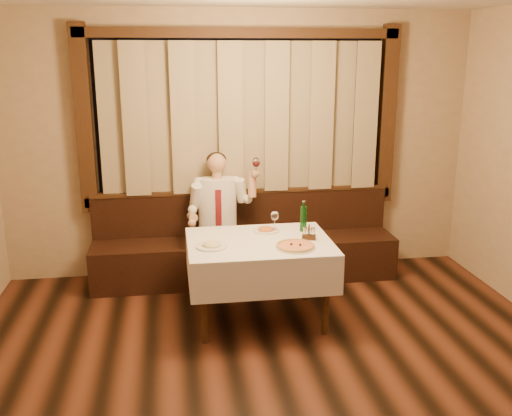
{
  "coord_description": "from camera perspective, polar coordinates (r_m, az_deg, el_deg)",
  "views": [
    {
      "loc": [
        -0.74,
        -3.02,
        2.37
      ],
      "look_at": [
        0.0,
        1.9,
        1.0
      ],
      "focal_mm": 40.0,
      "sensor_mm": 36.0,
      "label": 1
    }
  ],
  "objects": [
    {
      "name": "room",
      "position": [
        4.15,
        1.9,
        3.29
      ],
      "size": [
        5.01,
        6.01,
        2.81
      ],
      "color": "black",
      "rests_on": "ground"
    },
    {
      "name": "banquette",
      "position": [
        6.15,
        -1.15,
        -4.19
      ],
      "size": [
        3.2,
        0.61,
        0.94
      ],
      "color": "black",
      "rests_on": "ground"
    },
    {
      "name": "dining_table",
      "position": [
        5.08,
        0.34,
        -4.39
      ],
      "size": [
        1.27,
        0.97,
        0.76
      ],
      "color": "black",
      "rests_on": "ground"
    },
    {
      "name": "pizza",
      "position": [
        4.87,
        3.95,
        -3.81
      ],
      "size": [
        0.35,
        0.35,
        0.04
      ],
      "rotation": [
        0.0,
        0.0,
        0.41
      ],
      "color": "white",
      "rests_on": "dining_table"
    },
    {
      "name": "pasta_red",
      "position": [
        5.29,
        1.0,
        -2.01
      ],
      "size": [
        0.24,
        0.24,
        0.08
      ],
      "rotation": [
        0.0,
        0.0,
        -0.34
      ],
      "color": "white",
      "rests_on": "dining_table"
    },
    {
      "name": "pasta_cream",
      "position": [
        4.88,
        -4.45,
        -3.51
      ],
      "size": [
        0.27,
        0.27,
        0.09
      ],
      "rotation": [
        0.0,
        0.0,
        0.43
      ],
      "color": "white",
      "rests_on": "dining_table"
    },
    {
      "name": "green_bottle",
      "position": [
        5.28,
        4.76,
        -1.03
      ],
      "size": [
        0.06,
        0.06,
        0.29
      ],
      "rotation": [
        0.0,
        0.0,
        0.36
      ],
      "color": "#115116",
      "rests_on": "dining_table"
    },
    {
      "name": "table_wine_glass",
      "position": [
        5.25,
        1.88,
        -0.88
      ],
      "size": [
        0.07,
        0.07,
        0.2
      ],
      "rotation": [
        0.0,
        0.0,
        0.1
      ],
      "color": "white",
      "rests_on": "dining_table"
    },
    {
      "name": "cruet_caddy",
      "position": [
        5.08,
        5.31,
        -2.64
      ],
      "size": [
        0.13,
        0.09,
        0.13
      ],
      "rotation": [
        0.0,
        0.0,
        -0.26
      ],
      "color": "black",
      "rests_on": "dining_table"
    },
    {
      "name": "seated_man",
      "position": [
        5.89,
        -3.75,
        -0.07
      ],
      "size": [
        0.75,
        0.56,
        1.38
      ],
      "color": "black",
      "rests_on": "ground"
    }
  ]
}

